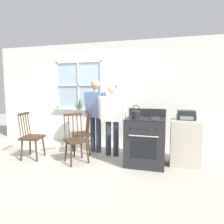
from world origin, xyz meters
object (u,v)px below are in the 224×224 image
Objects in this scene: person_elderly_left at (95,109)px; person_teen_center at (112,113)px; chair_center_cluster at (82,134)px; stereo at (186,115)px; chair_near_wall at (32,137)px; potted_plant at (80,105)px; side_counter at (185,142)px; kettle at (136,114)px; stove at (145,141)px; chair_by_window at (76,140)px.

person_elderly_left is 1.06× the size of person_teen_center.
chair_center_cluster is 0.67m from person_elderly_left.
stereo is at bearing 9.51° from person_elderly_left.
person_elderly_left is at bearing -64.55° from chair_near_wall.
side_counter is at bearing -19.72° from potted_plant.
person_teen_center reaches higher than chair_center_cluster.
person_teen_center is (1.62, 0.63, 0.51)m from chair_near_wall.
side_counter is (2.24, -0.11, -0.01)m from chair_center_cluster.
chair_center_cluster is 4.01× the size of kettle.
person_teen_center reaches higher than kettle.
kettle is (-0.17, -0.13, 0.55)m from stove.
side_counter is at bearing 10.10° from person_elderly_left.
chair_by_window is 1.00× the size of chair_center_cluster.
chair_near_wall is at bearing 135.84° from chair_by_window.
chair_by_window is 2.91× the size of stereo.
side_counter is (0.75, 0.20, -0.02)m from stove.
person_elderly_left reaches higher than stove.
kettle reaches higher than side_counter.
chair_by_window is 0.91× the size of stove.
person_elderly_left is (0.15, 0.76, 0.57)m from chair_by_window.
chair_by_window is 0.99m from person_teen_center.
stove is at bearing -36.02° from chair_by_window.
person_elderly_left reaches higher than side_counter.
chair_center_cluster is at bearing 161.65° from kettle.
side_counter is (1.97, -0.31, -0.58)m from person_elderly_left.
stereo is (3.14, 0.47, 0.53)m from chair_near_wall.
kettle is 0.97m from stereo.
potted_plant reaches higher than chair_near_wall.
side_counter is at bearing 14.92° from stove.
kettle is (1.20, 0.12, 0.57)m from chair_by_window.
chair_near_wall is 0.91× the size of stove.
person_teen_center is (0.72, 0.04, 0.51)m from chair_center_cluster.
person_elderly_left is at bearing 32.75° from chair_by_window.
stereo is (2.65, -0.97, -0.08)m from potted_plant.
chair_by_window is 1.02m from chair_near_wall.
person_elderly_left is 0.48m from person_teen_center.
person_teen_center is 4.69× the size of stereo.
stereo is at bearing 55.85° from chair_center_cluster.
chair_center_cluster is 0.88m from person_teen_center.
potted_plant reaches higher than kettle.
side_counter is at bearing -90.12° from chair_near_wall.
person_teen_center is 1.39m from potted_plant.
stove is (1.49, -0.31, 0.01)m from chair_center_cluster.
kettle is at bearing -40.75° from chair_by_window.
person_elderly_left reaches higher than chair_center_cluster.
chair_by_window is at bearing -168.06° from side_counter.
stereo is at bearing 13.43° from stove.
chair_by_window is 2.16m from side_counter.
chair_by_window is at bearing -81.84° from person_elderly_left.
person_teen_center is at bearing -1.37° from chair_by_window.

